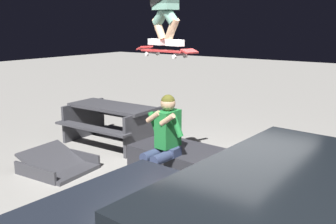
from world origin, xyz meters
name	(u,v)px	position (x,y,z in m)	size (l,w,h in m)	color
ground_plane	(204,189)	(0.00, 0.00, 0.00)	(40.00, 40.00, 0.00)	gray
ledge_box_main	(193,168)	(0.21, -0.04, 0.25)	(1.84, 0.79, 0.51)	#28282D
person_sitting_on_ledge	(163,140)	(0.41, 0.41, 0.75)	(0.59, 0.76, 1.34)	#2D3856
skateboard	(165,51)	(0.44, 0.31, 1.91)	(1.04, 0.45, 0.13)	#B72D2D
kicker_ramp	(58,166)	(2.21, 0.74, 0.07)	(1.04, 0.96, 0.42)	#38383D
picnic_table_back	(112,118)	(2.52, -0.81, 0.50)	(1.73, 1.38, 0.75)	#38383D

